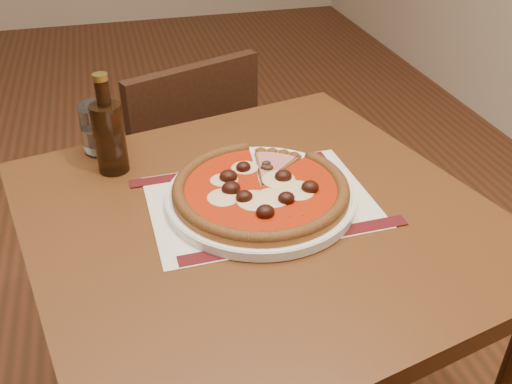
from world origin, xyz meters
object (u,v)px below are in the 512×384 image
at_px(table, 259,255).
at_px(water_glass, 101,128).
at_px(bottle, 109,134).
at_px(chair_far, 182,169).
at_px(pizza, 261,188).
at_px(plate, 261,197).

height_order(table, water_glass, water_glass).
xyz_separation_m(water_glass, bottle, (0.02, -0.09, 0.03)).
distance_m(table, water_glass, 0.43).
bearing_deg(chair_far, bottle, 45.60).
height_order(pizza, water_glass, water_glass).
xyz_separation_m(table, bottle, (-0.24, 0.22, 0.18)).
bearing_deg(bottle, water_glass, 99.91).
height_order(chair_far, pizza, chair_far).
xyz_separation_m(chair_far, water_glass, (-0.20, -0.34, 0.33)).
xyz_separation_m(pizza, water_glass, (-0.27, 0.28, 0.02)).
bearing_deg(chair_far, plate, 75.10).
bearing_deg(plate, water_glass, 134.06).
bearing_deg(table, plate, 68.66).
bearing_deg(water_glass, plate, -45.94).
xyz_separation_m(pizza, bottle, (-0.26, 0.19, 0.05)).
height_order(table, pizza, pizza).
bearing_deg(bottle, plate, -36.35).
height_order(plate, water_glass, water_glass).
relative_size(table, bottle, 4.66).
bearing_deg(plate, table, -111.34).
bearing_deg(chair_far, pizza, 75.06).
distance_m(pizza, bottle, 0.32).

